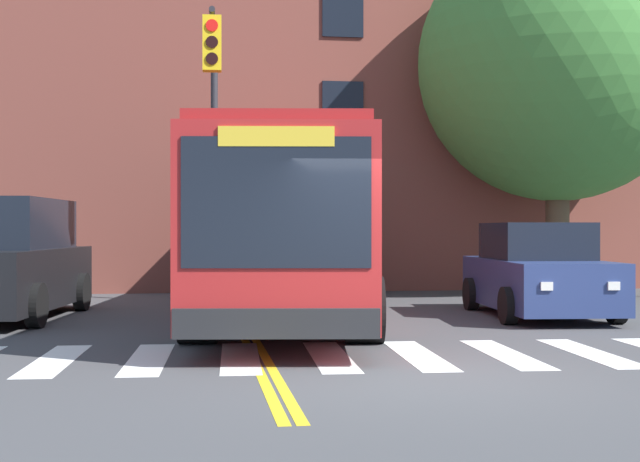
{
  "coord_description": "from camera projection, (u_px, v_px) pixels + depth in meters",
  "views": [
    {
      "loc": [
        -2.4,
        -9.65,
        1.66
      ],
      "look_at": [
        -0.18,
        5.98,
        1.62
      ],
      "focal_mm": 50.0,
      "sensor_mm": 36.0,
      "label": 1
    }
  ],
  "objects": [
    {
      "name": "ground_plane",
      "position": [
        411.0,
        378.0,
        9.9
      ],
      "size": [
        120.0,
        120.0,
        0.0
      ],
      "primitive_type": "plane",
      "color": "#424244"
    },
    {
      "name": "crosswalk",
      "position": [
        330.0,
        356.0,
        11.58
      ],
      "size": [
        9.93,
        3.26,
        0.01
      ],
      "color": "white",
      "rests_on": "ground"
    },
    {
      "name": "lane_line_yellow_inner",
      "position": [
        221.0,
        287.0,
        25.3
      ],
      "size": [
        0.12,
        36.0,
        0.01
      ],
      "primitive_type": "cube",
      "color": "gold",
      "rests_on": "ground"
    },
    {
      "name": "lane_line_yellow_outer",
      "position": [
        226.0,
        287.0,
        25.32
      ],
      "size": [
        0.12,
        36.0,
        0.01
      ],
      "primitive_type": "cube",
      "color": "gold",
      "rests_on": "ground"
    },
    {
      "name": "city_bus",
      "position": [
        287.0,
        227.0,
        16.73
      ],
      "size": [
        4.0,
        12.57,
        3.13
      ],
      "color": "#B22323",
      "rests_on": "ground"
    },
    {
      "name": "car_black_near_lane",
      "position": [
        7.0,
        262.0,
        16.46
      ],
      "size": [
        2.67,
        5.32,
        2.22
      ],
      "color": "black",
      "rests_on": "ground"
    },
    {
      "name": "car_navy_far_lane",
      "position": [
        537.0,
        273.0,
        16.9
      ],
      "size": [
        2.4,
        4.67,
        1.78
      ],
      "color": "navy",
      "rests_on": "ground"
    },
    {
      "name": "traffic_light_overhead",
      "position": [
        213.0,
        112.0,
        18.42
      ],
      "size": [
        0.38,
        4.09,
        5.93
      ],
      "color": "#28282D",
      "rests_on": "ground"
    },
    {
      "name": "street_tree_curbside_large",
      "position": [
        558.0,
        63.0,
        22.46
      ],
      "size": [
        9.4,
        9.46,
        9.36
      ],
      "color": "brown",
      "rests_on": "ground"
    },
    {
      "name": "building_facade",
      "position": [
        324.0,
        132.0,
        26.96
      ],
      "size": [
        32.28,
        7.08,
        9.18
      ],
      "color": "brown",
      "rests_on": "ground"
    }
  ]
}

